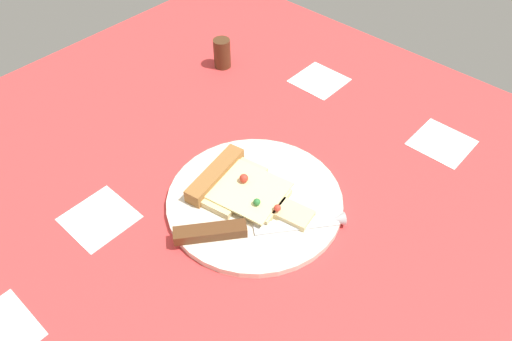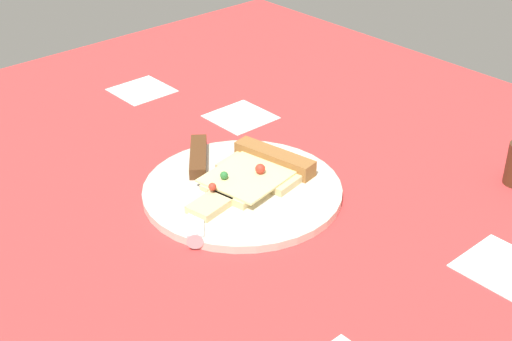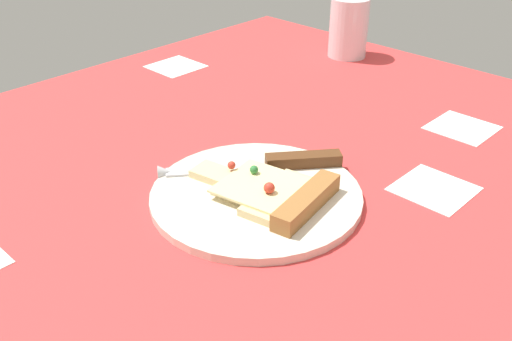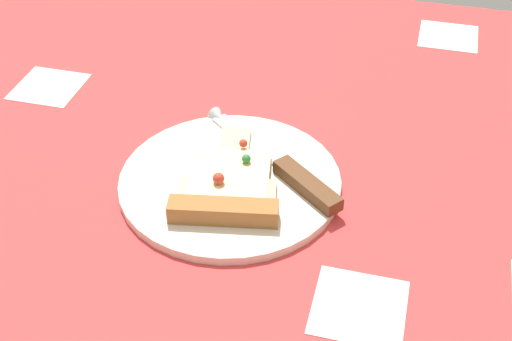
% 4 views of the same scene
% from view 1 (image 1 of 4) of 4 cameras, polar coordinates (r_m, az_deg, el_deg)
% --- Properties ---
extents(ground_plane, '(1.14, 1.14, 0.03)m').
position_cam_1_polar(ground_plane, '(0.73, -3.50, -5.97)').
color(ground_plane, '#D13838').
rests_on(ground_plane, ground).
extents(plate, '(0.26, 0.26, 0.01)m').
position_cam_1_polar(plate, '(0.72, -0.16, -3.52)').
color(plate, silver).
rests_on(plate, ground_plane).
extents(pizza_slice, '(0.13, 0.19, 0.03)m').
position_cam_1_polar(pizza_slice, '(0.72, -1.92, -2.01)').
color(pizza_slice, beige).
rests_on(pizza_slice, plate).
extents(knife, '(0.20, 0.17, 0.02)m').
position_cam_1_polar(knife, '(0.68, -1.47, -6.83)').
color(knife, silver).
rests_on(knife, plate).
extents(pepper_shaker, '(0.03, 0.03, 0.06)m').
position_cam_1_polar(pepper_shaker, '(0.99, -3.98, 13.51)').
color(pepper_shaker, '#4C2D19').
rests_on(pepper_shaker, ground_plane).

